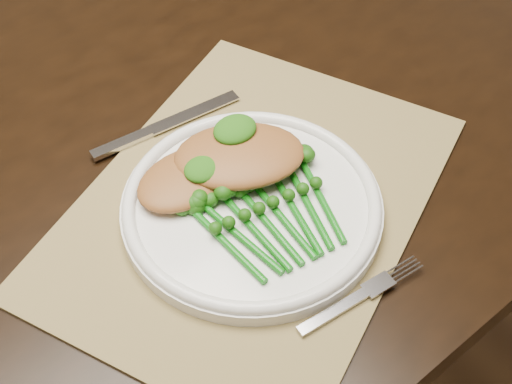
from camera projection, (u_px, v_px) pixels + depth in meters
dining_table at (146, 303)px, 1.14m from camera, size 1.60×0.90×0.75m
placemat at (251, 202)px, 0.79m from camera, size 0.57×0.50×0.00m
dinner_plate at (252, 206)px, 0.77m from camera, size 0.28×0.28×0.03m
knife at (153, 130)px, 0.86m from camera, size 0.20×0.04×0.01m
fork at (369, 291)px, 0.71m from camera, size 0.15×0.03×0.00m
chicken_fillet_left at (186, 178)px, 0.77m from camera, size 0.12×0.08×0.02m
chicken_fillet_right at (239, 155)px, 0.78m from camera, size 0.18×0.16×0.03m
pesto_dollop_left at (204, 168)px, 0.77m from camera, size 0.05×0.04×0.02m
pesto_dollop_right at (235, 129)px, 0.79m from camera, size 0.05×0.04×0.02m
broccolini_bundle at (276, 221)px, 0.75m from camera, size 0.16×0.18×0.04m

